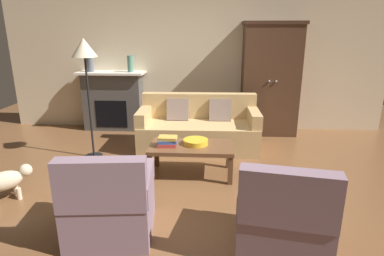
% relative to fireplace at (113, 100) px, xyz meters
% --- Properties ---
extents(ground_plane, '(9.60, 9.60, 0.00)m').
position_rel_fireplace_xyz_m(ground_plane, '(1.55, -2.30, -0.57)').
color(ground_plane, brown).
extents(back_wall, '(7.20, 0.10, 2.80)m').
position_rel_fireplace_xyz_m(back_wall, '(1.55, 0.25, 0.83)').
color(back_wall, beige).
rests_on(back_wall, ground).
extents(fireplace, '(1.26, 0.48, 1.12)m').
position_rel_fireplace_xyz_m(fireplace, '(0.00, 0.00, 0.00)').
color(fireplace, '#4C4947').
rests_on(fireplace, ground).
extents(armoire, '(1.06, 0.57, 2.02)m').
position_rel_fireplace_xyz_m(armoire, '(2.95, -0.08, 0.45)').
color(armoire, '#472D1E').
rests_on(armoire, ground).
extents(couch, '(1.93, 0.88, 0.86)m').
position_rel_fireplace_xyz_m(couch, '(1.69, -0.97, -0.25)').
color(couch, tan).
rests_on(couch, ground).
extents(coffee_table, '(1.10, 0.60, 0.42)m').
position_rel_fireplace_xyz_m(coffee_table, '(1.64, -2.02, -0.20)').
color(coffee_table, brown).
rests_on(coffee_table, ground).
extents(fruit_bowl, '(0.33, 0.33, 0.07)m').
position_rel_fireplace_xyz_m(fruit_bowl, '(1.70, -1.98, -0.12)').
color(fruit_bowl, gold).
rests_on(fruit_bowl, coffee_table).
extents(book_stack, '(0.26, 0.19, 0.13)m').
position_rel_fireplace_xyz_m(book_stack, '(1.33, -2.08, -0.08)').
color(book_stack, '#B73833').
rests_on(book_stack, coffee_table).
extents(mantel_vase_slate, '(0.14, 0.14, 0.30)m').
position_rel_fireplace_xyz_m(mantel_vase_slate, '(-0.38, -0.02, 0.70)').
color(mantel_vase_slate, '#565B66').
rests_on(mantel_vase_slate, fireplace).
extents(mantel_vase_jade, '(0.11, 0.11, 0.30)m').
position_rel_fireplace_xyz_m(mantel_vase_jade, '(0.38, -0.02, 0.70)').
color(mantel_vase_jade, slate).
rests_on(mantel_vase_jade, fireplace).
extents(armchair_near_left, '(0.85, 0.84, 0.88)m').
position_rel_fireplace_xyz_m(armchair_near_left, '(0.97, -3.41, -0.25)').
color(armchair_near_left, gray).
rests_on(armchair_near_left, ground).
extents(armchair_near_right, '(0.89, 0.89, 0.88)m').
position_rel_fireplace_xyz_m(armchair_near_right, '(2.55, -3.54, -0.25)').
color(armchair_near_right, gray).
rests_on(armchair_near_right, ground).
extents(floor_lamp, '(0.36, 0.36, 1.77)m').
position_rel_fireplace_xyz_m(floor_lamp, '(0.10, -1.48, 0.97)').
color(floor_lamp, black).
rests_on(floor_lamp, ground).
extents(dog, '(0.45, 0.46, 0.39)m').
position_rel_fireplace_xyz_m(dog, '(-0.40, -2.84, -0.32)').
color(dog, beige).
rests_on(dog, ground).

